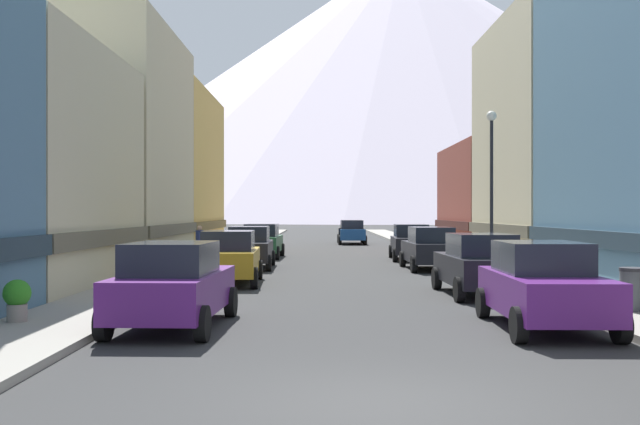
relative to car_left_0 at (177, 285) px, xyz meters
name	(u,v)px	position (x,y,z in m)	size (l,w,h in m)	color
ground_plane	(386,405)	(3.80, -6.02, -0.90)	(400.00, 400.00, 0.00)	#313131
sidewalk_left	(232,251)	(-2.45, 28.98, -0.82)	(2.50, 100.00, 0.15)	gray
sidewalk_right	(441,251)	(10.05, 28.98, -0.82)	(2.50, 100.00, 0.15)	gray
storefront_left_2	(88,152)	(-7.83, 18.70, 4.27)	(8.56, 10.69, 10.68)	beige
storefront_left_3	(135,175)	(-8.61, 30.28, 3.79)	(10.12, 12.29, 9.71)	#D8B259
storefront_right_2	(582,145)	(15.12, 19.32, 4.62)	(7.93, 11.29, 11.40)	beige
storefront_right_3	(520,200)	(15.37, 31.03, 2.26)	(8.43, 11.65, 6.57)	brown
car_left_0	(177,285)	(0.00, 0.00, 0.00)	(2.21, 4.47, 1.78)	#591E72
car_left_1	(233,257)	(0.00, 9.30, 0.00)	(2.20, 4.46, 1.78)	#B28419
car_left_2	(253,247)	(0.00, 16.25, 0.00)	(2.12, 4.43, 1.78)	black
car_left_3	(265,241)	(0.00, 23.27, 0.00)	(2.16, 4.45, 1.78)	#265933
car_right_0	(547,285)	(7.60, -0.09, 0.00)	(2.15, 4.44, 1.78)	#591E72
car_right_1	(483,264)	(7.60, 5.97, 0.00)	(2.16, 4.44, 1.78)	black
car_right_2	(434,248)	(7.60, 15.40, 0.00)	(2.15, 4.44, 1.78)	black
car_right_3	(415,242)	(7.60, 21.77, 0.00)	(2.21, 4.47, 1.78)	black
car_driving_0	(355,232)	(5.40, 40.73, 0.00)	(2.06, 4.40, 1.78)	black
car_driving_1	(355,232)	(5.40, 39.92, 0.00)	(2.06, 4.40, 1.78)	#19478C
trash_bin_right	(637,289)	(10.15, 1.60, -0.26)	(0.59, 0.59, 0.98)	#4C5156
potted_plant_0	(21,298)	(-3.20, -0.06, -0.27)	(0.56, 0.56, 0.86)	gray
pedestrian_0	(203,245)	(-2.45, 18.28, 0.00)	(0.36, 0.36, 1.63)	navy
streetlamp_right	(495,167)	(9.15, 11.12, 3.09)	(0.36, 0.36, 5.86)	black
mountain_backdrop	(407,85)	(33.52, 253.98, 47.80)	(268.16, 268.16, 97.40)	silver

